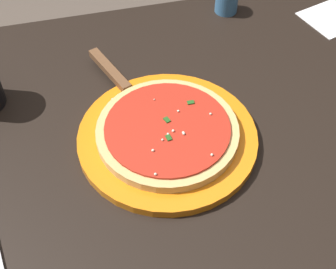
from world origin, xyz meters
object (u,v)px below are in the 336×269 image
object	(u,v)px
pizza	(168,132)
pizza_server	(121,83)
cup_small_sauce	(227,1)
napkin_folded_right	(332,18)
serving_plate	(168,139)

from	to	relation	value
pizza	pizza_server	distance (m)	0.15
pizza_server	cup_small_sauce	xyz separation A→B (m)	(-0.27, -0.20, 0.00)
pizza	cup_small_sauce	world-z (taller)	cup_small_sauce
pizza	napkin_folded_right	xyz separation A→B (m)	(-0.44, -0.25, -0.02)
serving_plate	napkin_folded_right	world-z (taller)	serving_plate
serving_plate	cup_small_sauce	world-z (taller)	cup_small_sauce
napkin_folded_right	pizza	bearing A→B (deg)	30.29
pizza	napkin_folded_right	distance (m)	0.51
pizza	cup_small_sauce	size ratio (longest dim) A/B	4.77
serving_plate	cup_small_sauce	xyz separation A→B (m)	(-0.22, -0.34, 0.02)
napkin_folded_right	cup_small_sauce	bearing A→B (deg)	-21.60
serving_plate	cup_small_sauce	distance (m)	0.41
serving_plate	pizza	world-z (taller)	pizza
pizza	pizza_server	size ratio (longest dim) A/B	1.08
serving_plate	pizza_server	world-z (taller)	pizza_server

